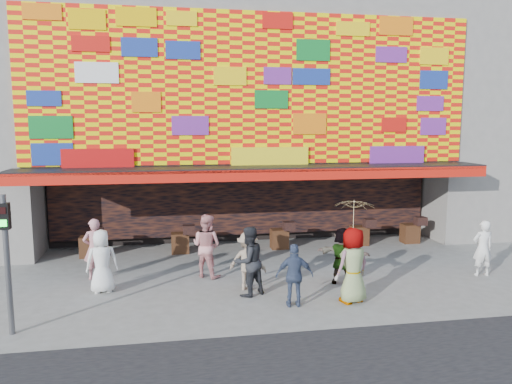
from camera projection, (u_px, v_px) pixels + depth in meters
ground at (281, 293)px, 13.15m from camera, size 90.00×90.00×0.00m
shop_building at (237, 103)px, 20.39m from camera, size 15.20×9.40×10.00m
signal_left at (6, 249)px, 10.35m from camera, size 0.22×0.20×3.00m
ped_a at (102, 261)px, 13.11m from camera, size 0.90×0.66×1.69m
ped_b at (95, 249)px, 14.23m from camera, size 0.71×0.54×1.76m
ped_c at (249, 261)px, 12.86m from camera, size 1.11×1.03×1.82m
ped_d at (248, 261)px, 13.32m from camera, size 1.17×0.96×1.57m
ped_e at (295, 275)px, 12.10m from camera, size 0.96×0.50×1.56m
ped_f at (342, 256)px, 13.80m from camera, size 1.49×1.22×1.60m
ped_g at (353, 265)px, 12.35m from camera, size 1.08×0.88×1.90m
ped_h at (483, 248)px, 14.54m from camera, size 0.63×0.45×1.65m
ped_i at (206, 246)px, 14.43m from camera, size 1.14×1.10×1.85m
parasol at (354, 218)px, 12.18m from camera, size 1.25×1.27×1.86m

